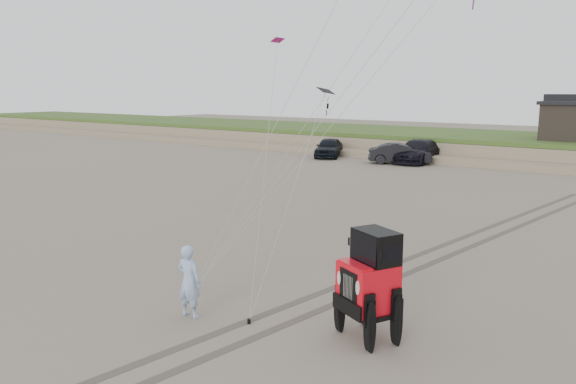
% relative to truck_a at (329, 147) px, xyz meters
% --- Properties ---
extents(ground, '(160.00, 160.00, 0.00)m').
position_rel_truck_a_xyz_m(ground, '(15.52, -28.95, -0.78)').
color(ground, '#6B6054').
rests_on(ground, ground).
extents(dune_ridge, '(160.00, 14.25, 1.73)m').
position_rel_truck_a_xyz_m(dune_ridge, '(15.52, 8.55, 0.04)').
color(dune_ridge, '#7A6B54').
rests_on(dune_ridge, ground).
extents(truck_a, '(3.48, 4.96, 1.57)m').
position_rel_truck_a_xyz_m(truck_a, '(0.00, 0.00, 0.00)').
color(truck_a, black).
rests_on(truck_a, ground).
extents(truck_b, '(4.86, 3.37, 1.52)m').
position_rel_truck_a_xyz_m(truck_b, '(6.47, -0.40, -0.02)').
color(truck_b, black).
rests_on(truck_b, ground).
extents(truck_c, '(2.78, 5.98, 1.69)m').
position_rel_truck_a_xyz_m(truck_c, '(7.13, 1.21, 0.06)').
color(truck_c, black).
rests_on(truck_c, ground).
extents(jeep, '(4.33, 5.72, 1.96)m').
position_rel_truck_a_xyz_m(jeep, '(18.74, -28.01, 0.20)').
color(jeep, red).
rests_on(jeep, ground).
extents(man, '(0.70, 0.51, 1.81)m').
position_rel_truck_a_xyz_m(man, '(14.69, -29.50, 0.12)').
color(man, '#8298C9').
rests_on(man, ground).
extents(stake_main, '(0.08, 0.08, 0.12)m').
position_rel_truck_a_xyz_m(stake_main, '(13.53, -28.30, -0.72)').
color(stake_main, black).
rests_on(stake_main, ground).
extents(stake_aux, '(0.08, 0.08, 0.12)m').
position_rel_truck_a_xyz_m(stake_aux, '(16.13, -28.98, -0.72)').
color(stake_aux, black).
rests_on(stake_aux, ground).
extents(tire_tracks, '(5.22, 29.74, 0.01)m').
position_rel_truck_a_xyz_m(tire_tracks, '(17.52, -20.95, -0.78)').
color(tire_tracks, '#4C443D').
rests_on(tire_tracks, ground).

